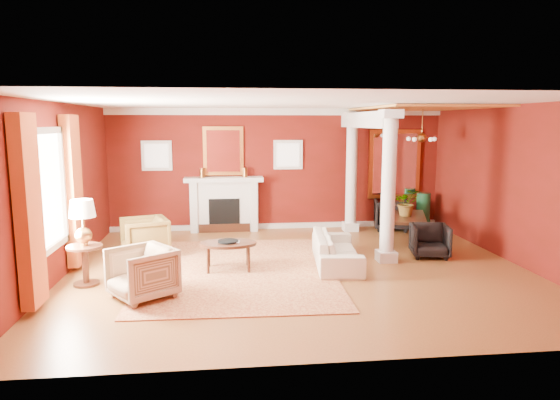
{
  "coord_description": "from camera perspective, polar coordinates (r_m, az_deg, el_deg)",
  "views": [
    {
      "loc": [
        -1.27,
        -8.46,
        2.57
      ],
      "look_at": [
        -0.26,
        0.59,
        1.15
      ],
      "focal_mm": 32.0,
      "sensor_mm": 36.0,
      "label": 1
    }
  ],
  "objects": [
    {
      "name": "fireplace",
      "position": [
        11.93,
        -6.4,
        -0.47
      ],
      "size": [
        1.85,
        0.42,
        1.29
      ],
      "color": "silver",
      "rests_on": "ground"
    },
    {
      "name": "column_front",
      "position": [
        9.32,
        12.3,
        1.61
      ],
      "size": [
        0.36,
        0.36,
        2.8
      ],
      "color": "silver",
      "rests_on": "ground"
    },
    {
      "name": "dining_chair_near",
      "position": [
        10.04,
        16.76,
        -4.29
      ],
      "size": [
        0.8,
        0.76,
        0.7
      ],
      "primitive_type": "imported",
      "rotation": [
        0.0,
        0.0,
        -0.2
      ],
      "color": "black",
      "rests_on": "ground"
    },
    {
      "name": "dining_table",
      "position": [
        11.26,
        14.15,
        -2.3
      ],
      "size": [
        1.04,
        1.68,
        0.88
      ],
      "primitive_type": "imported",
      "rotation": [
        0.0,
        0.0,
        1.24
      ],
      "color": "black",
      "rests_on": "ground"
    },
    {
      "name": "base_trim",
      "position": [
        12.25,
        -0.25,
        -2.96
      ],
      "size": [
        8.0,
        0.08,
        0.12
      ],
      "primitive_type": "cube",
      "color": "silver",
      "rests_on": "ground"
    },
    {
      "name": "coffee_book",
      "position": [
        8.74,
        -5.59,
        -4.22
      ],
      "size": [
        0.15,
        0.03,
        0.2
      ],
      "primitive_type": "imported",
      "rotation": [
        0.0,
        0.0,
        -0.08
      ],
      "color": "black",
      "rests_on": "coffee_table"
    },
    {
      "name": "flank_window_right",
      "position": [
        12.04,
        0.93,
        5.2
      ],
      "size": [
        0.7,
        0.07,
        0.7
      ],
      "color": "silver",
      "rests_on": "room_shell"
    },
    {
      "name": "coffee_table",
      "position": [
        8.78,
        -5.95,
        -5.13
      ],
      "size": [
        0.99,
        0.99,
        0.5
      ],
      "rotation": [
        0.0,
        0.0,
        -0.33
      ],
      "color": "black",
      "rests_on": "ground"
    },
    {
      "name": "room_shell",
      "position": [
        8.57,
        2.2,
        5.16
      ],
      "size": [
        8.04,
        7.04,
        2.92
      ],
      "color": "#60110D",
      "rests_on": "ground"
    },
    {
      "name": "dining_mirror",
      "position": [
        12.66,
        12.95,
        4.02
      ],
      "size": [
        1.3,
        0.07,
        1.7
      ],
      "color": "gold",
      "rests_on": "room_shell"
    },
    {
      "name": "overmantel_mirror",
      "position": [
        11.93,
        -6.5,
        5.59
      ],
      "size": [
        0.95,
        0.07,
        1.15
      ],
      "color": "gold",
      "rests_on": "fireplace"
    },
    {
      "name": "left_window",
      "position": [
        8.37,
        -24.56,
        0.18
      ],
      "size": [
        0.21,
        2.55,
        2.6
      ],
      "color": "white",
      "rests_on": "room_shell"
    },
    {
      "name": "column_back",
      "position": [
        11.89,
        8.17,
        3.26
      ],
      "size": [
        0.36,
        0.36,
        2.8
      ],
      "color": "silver",
      "rests_on": "ground"
    },
    {
      "name": "armchair_leopard",
      "position": [
        9.94,
        -15.21,
        -3.92
      ],
      "size": [
        0.99,
        1.02,
        0.85
      ],
      "primitive_type": "imported",
      "rotation": [
        0.0,
        0.0,
        -1.25
      ],
      "color": "black",
      "rests_on": "ground"
    },
    {
      "name": "potted_plant",
      "position": [
        11.09,
        14.36,
        1.04
      ],
      "size": [
        0.61,
        0.66,
        0.46
      ],
      "primitive_type": "imported",
      "rotation": [
        0.0,
        0.0,
        -0.15
      ],
      "color": "#26591E",
      "rests_on": "dining_table"
    },
    {
      "name": "flank_window_left",
      "position": [
        12.05,
        -13.91,
        4.94
      ],
      "size": [
        0.7,
        0.07,
        0.7
      ],
      "color": "silver",
      "rests_on": "room_shell"
    },
    {
      "name": "amber_ceiling",
      "position": [
        11.01,
        15.89,
        10.09
      ],
      "size": [
        2.3,
        3.4,
        0.04
      ],
      "primitive_type": "cube",
      "color": "gold",
      "rests_on": "room_shell"
    },
    {
      "name": "armchair_stripe",
      "position": [
        7.65,
        -15.5,
        -7.78
      ],
      "size": [
        1.1,
        1.11,
        0.84
      ],
      "primitive_type": "imported",
      "rotation": [
        0.0,
        0.0,
        -0.94
      ],
      "color": "tan",
      "rests_on": "ground"
    },
    {
      "name": "ground",
      "position": [
        8.93,
        2.13,
        -7.87
      ],
      "size": [
        8.0,
        8.0,
        0.0
      ],
      "primitive_type": "plane",
      "color": "brown",
      "rests_on": "ground"
    },
    {
      "name": "green_urn",
      "position": [
        12.61,
        16.01,
        -1.62
      ],
      "size": [
        0.37,
        0.37,
        0.89
      ],
      "color": "#154426",
      "rests_on": "ground"
    },
    {
      "name": "rug",
      "position": [
        8.86,
        -4.69,
        -7.97
      ],
      "size": [
        3.36,
        4.42,
        0.02
      ],
      "primitive_type": "cube",
      "rotation": [
        0.0,
        0.0,
        -0.03
      ],
      "color": "maroon",
      "rests_on": "ground"
    },
    {
      "name": "sofa",
      "position": [
        9.14,
        6.5,
        -5.07
      ],
      "size": [
        0.77,
        1.99,
        0.76
      ],
      "primitive_type": "imported",
      "rotation": [
        0.0,
        0.0,
        1.46
      ],
      "color": "beige",
      "rests_on": "ground"
    },
    {
      "name": "side_table",
      "position": [
        8.43,
        -21.57,
        -3.1
      ],
      "size": [
        0.55,
        0.55,
        1.38
      ],
      "rotation": [
        0.0,
        0.0,
        0.39
      ],
      "color": "black",
      "rests_on": "ground"
    },
    {
      "name": "header_beam",
      "position": [
        10.78,
        9.78,
        9.0
      ],
      "size": [
        0.3,
        3.2,
        0.32
      ],
      "primitive_type": "cube",
      "color": "silver",
      "rests_on": "column_front"
    },
    {
      "name": "dining_chair_far",
      "position": [
        12.32,
        12.6,
        -1.47
      ],
      "size": [
        0.94,
        0.91,
        0.81
      ],
      "primitive_type": "imported",
      "rotation": [
        0.0,
        0.0,
        2.9
      ],
      "color": "black",
      "rests_on": "ground"
    },
    {
      "name": "chandelier",
      "position": [
        11.08,
        15.89,
        6.86
      ],
      "size": [
        0.6,
        0.62,
        0.75
      ],
      "color": "#A87334",
      "rests_on": "room_shell"
    },
    {
      "name": "crown_trim",
      "position": [
        11.99,
        -0.26,
        10.06
      ],
      "size": [
        8.0,
        0.08,
        0.16
      ],
      "primitive_type": "cube",
      "color": "silver",
      "rests_on": "room_shell"
    }
  ]
}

